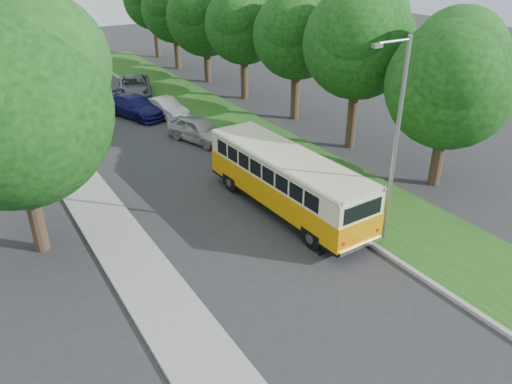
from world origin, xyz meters
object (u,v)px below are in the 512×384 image
car_blue (135,106)px  car_silver (199,129)px  vintage_bus (287,183)px  lamppost_far (39,73)px  car_grey (135,86)px  lamppost_near (395,138)px  car_white (166,108)px

car_blue → car_silver: bearing=-95.6°
vintage_bus → car_blue: size_ratio=1.86×
lamppost_far → car_blue: (5.96, 2.02, -3.39)m
car_silver → car_grey: (0.11, 11.60, -0.01)m
vintage_bus → car_blue: 16.48m
car_grey → car_silver: bearing=-72.5°
lamppost_near → car_blue: size_ratio=1.60×
lamppost_near → car_grey: lamppost_near is taller
vintage_bus → car_silver: vintage_bus is taller
lamppost_near → car_blue: lamppost_near is taller
car_white → lamppost_far: bearing=174.9°
vintage_bus → lamppost_near: bearing=-68.0°
car_blue → lamppost_near: bearing=-101.4°
lamppost_far → vintage_bus: size_ratio=0.81×
car_silver → lamppost_near: bearing=-103.1°
car_blue → car_white: bearing=-53.4°
car_silver → car_white: car_silver is taller
car_white → vintage_bus: bearing=-103.7°
vintage_bus → car_silver: 9.92m
car_silver → car_white: size_ratio=1.11×
lamppost_near → car_white: bearing=93.6°
vintage_bus → car_white: size_ratio=2.38×
lamppost_near → lamppost_far: bearing=115.7°
car_white → car_grey: (0.00, 6.22, 0.09)m
vintage_bus → car_white: 15.30m
car_white → car_blue: size_ratio=0.78×
car_silver → car_blue: car_silver is taller
lamppost_near → car_silver: (-1.32, 13.97, -3.63)m
car_white → car_grey: car_grey is taller
lamppost_far → car_white: size_ratio=1.93×
lamppost_near → car_blue: 21.05m
lamppost_near → vintage_bus: 5.39m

